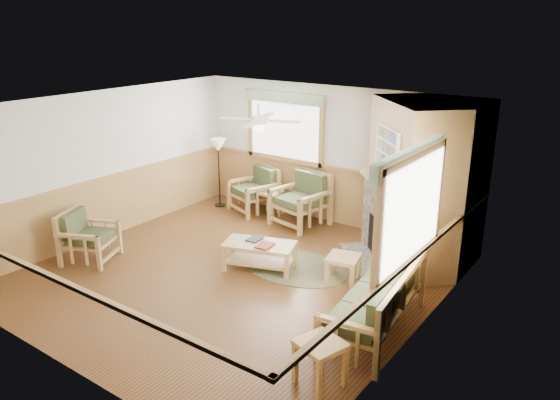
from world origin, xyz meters
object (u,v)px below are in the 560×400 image
Objects in this scene: end_table_chairs at (270,203)px; end_table_sofa at (320,363)px; floor_lamp_left at (219,173)px; floor_lamp_right at (421,236)px; sofa at (375,300)px; coffee_table at (259,256)px; armchair_back_left at (254,190)px; armchair_left at (89,236)px; footstool at (343,269)px; armchair_back_right at (300,200)px.

end_table_chairs is 5.53m from end_table_sofa.
floor_lamp_right is (4.98, -1.14, 0.11)m from floor_lamp_left.
coffee_table is (-2.35, 0.60, -0.23)m from sofa.
armchair_back_left is 0.87m from floor_lamp_left.
footstool is at bearing -89.26° from armchair_left.
armchair_back_right reaches higher than coffee_table.
end_table_chairs is (-3.73, 2.74, -0.20)m from sofa.
armchair_left is at bearing -87.32° from sofa.
sofa is 1.32× the size of floor_lamp_left.
coffee_table is at bearing -63.08° from armchair_back_right.
end_table_chairs is at bearing 19.85° from armchair_back_left.
armchair_left is at bearing -154.59° from footstool.
end_table_chairs is 3.19m from footstool.
coffee_table is 2.21× the size of end_table_chairs.
armchair_back_left is 1.23m from armchair_back_right.
floor_lamp_left is (-0.81, -0.16, 0.28)m from armchair_back_left.
sofa is at bearing -105.40° from armchair_left.
armchair_back_left is (-4.17, 2.74, 0.01)m from sofa.
armchair_left is 0.50× the size of floor_lamp_right.
floor_lamp_left is (-0.10, 3.38, 0.31)m from armchair_left.
floor_lamp_left is at bearing -166.90° from armchair_back_right.
footstool is at bearing -141.20° from sofa.
coffee_table is 2.58m from floor_lamp_right.
floor_lamp_left is (-1.24, -0.16, 0.49)m from end_table_chairs.
armchair_left is 5.38m from floor_lamp_right.
end_table_sofa is (3.73, -4.07, 0.01)m from end_table_chairs.
armchair_back_right is 3.96m from armchair_left.
armchair_back_right is at bearing 126.38° from end_table_sofa.
end_table_sofa is (2.94, -3.99, -0.24)m from armchair_back_right.
sofa is 1.48m from footstool.
sofa reaches higher than end_table_chairs.
end_table_chairs is at bearing -175.06° from armchair_back_right.
coffee_table is at bearing -85.74° from armchair_left.
armchair_back_right reaches higher than footstool.
armchair_left is at bearing -88.27° from floor_lamp_left.
coffee_table reaches higher than footstool.
sofa is 1.14× the size of floor_lamp_right.
end_table_sofa is 6.35m from floor_lamp_left.
armchair_back_left is at bearing 111.16° from coffee_table.
coffee_table is 1.38m from footstool.
sofa is at bearing -31.16° from armchair_back_right.
armchair_left is at bearing 173.71° from end_table_sofa.
floor_lamp_right reaches higher than floor_lamp_left.
armchair_left is 1.81× the size of footstool.
armchair_back_left is at bearing 151.24° from footstool.
armchair_back_left is at bearing 11.15° from floor_lamp_left.
floor_lamp_right is (1.04, 0.41, 0.65)m from footstool.
armchair_back_right is 1.19× the size of armchair_left.
end_table_sofa is at bearing -6.59° from sofa.
end_table_chairs is 0.95× the size of end_table_sofa.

